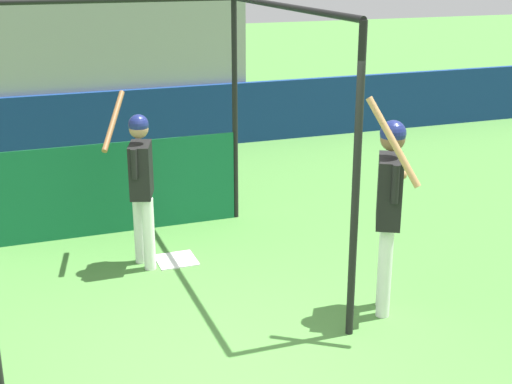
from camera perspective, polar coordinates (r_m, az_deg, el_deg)
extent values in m
plane|color=#477F38|center=(6.09, -1.80, -14.58)|extent=(60.00, 60.00, 0.00)
cube|color=navy|center=(12.57, -12.45, 5.34)|extent=(24.00, 0.12, 1.11)
cube|color=#9E9E99|center=(14.42, -13.93, 11.02)|extent=(5.40, 4.00, 3.16)
cube|color=navy|center=(12.81, -19.08, 7.77)|extent=(0.45, 0.40, 0.10)
cube|color=navy|center=(12.95, -19.22, 8.90)|extent=(0.45, 0.06, 0.40)
cube|color=navy|center=(12.83, -16.61, 8.03)|extent=(0.45, 0.40, 0.10)
cube|color=navy|center=(12.97, -16.77, 9.15)|extent=(0.45, 0.06, 0.40)
cube|color=navy|center=(12.87, -14.16, 8.27)|extent=(0.45, 0.40, 0.10)
cube|color=navy|center=(13.01, -14.33, 9.39)|extent=(0.45, 0.06, 0.40)
cube|color=navy|center=(12.94, -11.72, 8.50)|extent=(0.45, 0.40, 0.10)
cube|color=navy|center=(13.08, -11.91, 9.61)|extent=(0.45, 0.06, 0.40)
cube|color=navy|center=(13.03, -9.31, 8.70)|extent=(0.45, 0.40, 0.10)
cube|color=navy|center=(13.17, -9.51, 9.81)|extent=(0.45, 0.06, 0.40)
cube|color=navy|center=(13.14, -6.93, 8.89)|extent=(0.45, 0.40, 0.10)
cube|color=navy|center=(13.28, -7.15, 9.99)|extent=(0.45, 0.06, 0.40)
cube|color=navy|center=(13.28, -4.59, 9.06)|extent=(0.45, 0.40, 0.10)
cube|color=navy|center=(13.41, -4.83, 10.15)|extent=(0.45, 0.06, 0.40)
cube|color=navy|center=(13.54, -19.38, 9.99)|extent=(0.45, 0.40, 0.10)
cube|color=navy|center=(13.69, -19.50, 11.04)|extent=(0.45, 0.06, 0.40)
cube|color=navy|center=(13.56, -17.03, 10.24)|extent=(0.45, 0.40, 0.10)
cube|color=navy|center=(13.71, -17.17, 11.28)|extent=(0.45, 0.06, 0.40)
cube|color=navy|center=(13.60, -14.69, 10.46)|extent=(0.45, 0.40, 0.10)
cube|color=navy|center=(13.75, -14.85, 11.50)|extent=(0.45, 0.06, 0.40)
cube|color=navy|center=(13.66, -12.36, 10.67)|extent=(0.45, 0.40, 0.10)
cube|color=navy|center=(13.81, -12.54, 11.70)|extent=(0.45, 0.06, 0.40)
cube|color=navy|center=(13.75, -10.06, 10.85)|extent=(0.45, 0.40, 0.10)
cube|color=navy|center=(13.90, -10.25, 11.88)|extent=(0.45, 0.06, 0.40)
cube|color=navy|center=(13.86, -7.78, 11.02)|extent=(0.45, 0.40, 0.10)
cube|color=navy|center=(14.00, -7.99, 12.04)|extent=(0.45, 0.06, 0.40)
cube|color=navy|center=(13.98, -5.54, 11.17)|extent=(0.45, 0.40, 0.10)
cube|color=navy|center=(14.13, -5.76, 12.18)|extent=(0.45, 0.06, 0.40)
cube|color=navy|center=(14.29, -19.64, 11.98)|extent=(0.45, 0.40, 0.10)
cube|color=navy|center=(14.45, -19.76, 12.95)|extent=(0.45, 0.06, 0.40)
cube|color=navy|center=(14.31, -17.40, 12.21)|extent=(0.45, 0.40, 0.10)
cube|color=navy|center=(14.47, -17.54, 13.18)|extent=(0.45, 0.06, 0.40)
cube|color=navy|center=(14.35, -15.17, 12.42)|extent=(0.45, 0.40, 0.10)
cube|color=navy|center=(14.51, -15.32, 13.39)|extent=(0.45, 0.06, 0.40)
cube|color=navy|center=(14.41, -12.94, 12.61)|extent=(0.45, 0.40, 0.10)
cube|color=navy|center=(14.57, -13.11, 13.57)|extent=(0.45, 0.06, 0.40)
cube|color=navy|center=(14.49, -10.74, 12.79)|extent=(0.45, 0.40, 0.10)
cube|color=navy|center=(14.65, -10.92, 13.74)|extent=(0.45, 0.06, 0.40)
cube|color=navy|center=(14.59, -8.56, 12.94)|extent=(0.45, 0.40, 0.10)
cube|color=navy|center=(14.75, -8.75, 13.88)|extent=(0.45, 0.06, 0.40)
cube|color=navy|center=(14.71, -6.41, 13.07)|extent=(0.45, 0.40, 0.10)
cube|color=navy|center=(14.87, -6.62, 14.01)|extent=(0.45, 0.06, 0.40)
cube|color=navy|center=(15.07, -17.74, 13.99)|extent=(0.45, 0.40, 0.10)
cube|color=navy|center=(15.11, -15.61, 14.19)|extent=(0.45, 0.40, 0.10)
cube|color=navy|center=(15.17, -13.48, 14.37)|extent=(0.45, 0.40, 0.10)
cube|color=navy|center=(15.24, -11.36, 14.53)|extent=(0.45, 0.40, 0.10)
cube|color=navy|center=(15.34, -9.27, 14.66)|extent=(0.45, 0.40, 0.10)
cube|color=navy|center=(15.46, -7.21, 14.78)|extent=(0.45, 0.40, 0.10)
cylinder|color=black|center=(6.19, 7.99, 0.33)|extent=(0.07, 0.07, 2.82)
cylinder|color=black|center=(9.11, -1.70, 6.38)|extent=(0.07, 0.07, 2.82)
cylinder|color=black|center=(7.38, 2.37, 14.61)|extent=(0.06, 3.28, 0.06)
cylinder|color=black|center=(8.56, -11.82, 14.78)|extent=(3.04, 0.06, 0.06)
cube|color=#14663D|center=(8.96, -10.87, 0.33)|extent=(2.97, 0.03, 1.16)
cube|color=white|center=(8.21, -6.40, -5.43)|extent=(0.44, 0.44, 0.02)
cylinder|color=white|center=(7.90, -8.57, -3.34)|extent=(0.16, 0.16, 0.82)
cylinder|color=white|center=(8.08, -9.29, -2.86)|extent=(0.16, 0.16, 0.82)
cube|color=black|center=(7.76, -9.19, 1.74)|extent=(0.33, 0.46, 0.58)
sphere|color=#A37556|center=(7.64, -9.37, 5.01)|extent=(0.21, 0.21, 0.21)
sphere|color=navy|center=(7.63, -9.38, 5.35)|extent=(0.22, 0.22, 0.22)
cylinder|color=black|center=(7.52, -9.72, 2.21)|extent=(0.09, 0.09, 0.32)
cylinder|color=black|center=(7.94, -9.36, 3.10)|extent=(0.09, 0.09, 0.32)
cylinder|color=brown|center=(7.92, -11.34, 5.61)|extent=(0.39, 0.69, 0.54)
sphere|color=brown|center=(7.87, -8.78, 3.83)|extent=(0.08, 0.08, 0.08)
cylinder|color=white|center=(7.10, 10.25, -5.63)|extent=(0.18, 0.18, 0.91)
cylinder|color=white|center=(6.90, 10.26, -6.34)|extent=(0.18, 0.18, 0.91)
cube|color=black|center=(6.72, 10.63, 0.09)|extent=(0.42, 0.52, 0.65)
sphere|color=brown|center=(6.58, 10.88, 4.20)|extent=(0.23, 0.23, 0.23)
sphere|color=navy|center=(6.57, 10.91, 4.64)|extent=(0.24, 0.24, 0.24)
cylinder|color=black|center=(6.91, 11.00, 1.85)|extent=(0.10, 0.10, 0.36)
cylinder|color=black|center=(6.44, 11.09, 0.62)|extent=(0.10, 0.10, 0.36)
cylinder|color=#AD7F4C|center=(6.21, 10.93, 3.94)|extent=(0.37, 0.48, 0.75)
sphere|color=#AD7F4C|center=(6.53, 11.63, 1.36)|extent=(0.08, 0.08, 0.08)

